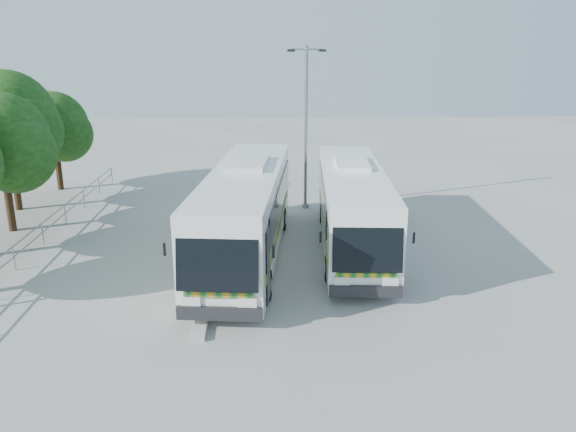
{
  "coord_description": "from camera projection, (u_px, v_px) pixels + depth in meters",
  "views": [
    {
      "loc": [
        -0.36,
        -20.86,
        8.28
      ],
      "look_at": [
        0.7,
        1.02,
        1.75
      ],
      "focal_mm": 35.0,
      "sensor_mm": 36.0,
      "label": 1
    }
  ],
  "objects": [
    {
      "name": "coach_adjacent",
      "position": [
        352.0,
        205.0,
        24.03
      ],
      "size": [
        3.42,
        12.38,
        3.39
      ],
      "rotation": [
        0.0,
        0.0,
        -0.08
      ],
      "color": "white",
      "rests_on": "ground"
    },
    {
      "name": "coach_main",
      "position": [
        246.0,
        210.0,
        22.76
      ],
      "size": [
        4.04,
        13.33,
        3.64
      ],
      "rotation": [
        0.0,
        0.0,
        -0.11
      ],
      "color": "silver",
      "rests_on": "ground"
    },
    {
      "name": "tree_far_e",
      "position": [
        55.0,
        126.0,
        33.39
      ],
      "size": [
        4.54,
        4.28,
        5.92
      ],
      "color": "#382314",
      "rests_on": "ground"
    },
    {
      "name": "kerb_divider",
      "position": [
        217.0,
        248.0,
        24.14
      ],
      "size": [
        0.4,
        16.0,
        0.15
      ],
      "primitive_type": "cube",
      "color": "#B2B2AD",
      "rests_on": "ground"
    },
    {
      "name": "tree_far_c",
      "position": [
        2.0,
        141.0,
        25.45
      ],
      "size": [
        4.97,
        4.69,
        6.49
      ],
      "color": "#382314",
      "rests_on": "ground"
    },
    {
      "name": "railing",
      "position": [
        50.0,
        222.0,
        25.51
      ],
      "size": [
        0.06,
        22.0,
        1.0
      ],
      "color": "gray",
      "rests_on": "ground"
    },
    {
      "name": "lamppost",
      "position": [
        306.0,
        121.0,
        29.18
      ],
      "size": [
        2.03,
        0.79,
        8.47
      ],
      "rotation": [
        0.0,
        0.0,
        0.3
      ],
      "color": "gray",
      "rests_on": "ground"
    },
    {
      "name": "tree_far_d",
      "position": [
        8.0,
        119.0,
        28.78
      ],
      "size": [
        5.62,
        5.3,
        7.33
      ],
      "color": "#382314",
      "rests_on": "ground"
    },
    {
      "name": "ground",
      "position": [
        272.0,
        265.0,
        22.35
      ],
      "size": [
        100.0,
        100.0,
        0.0
      ],
      "primitive_type": "plane",
      "color": "#A7A7A1",
      "rests_on": "ground"
    }
  ]
}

